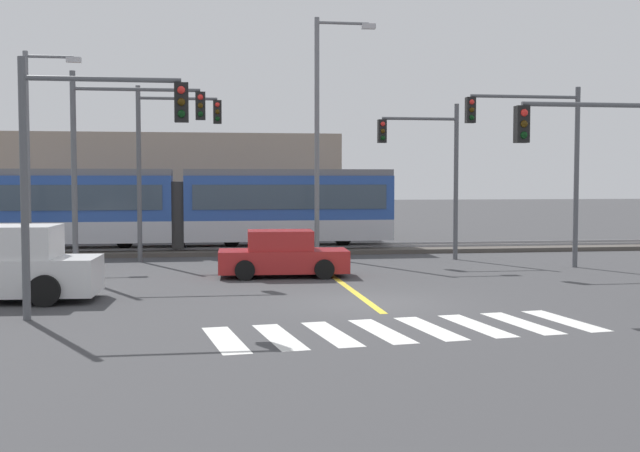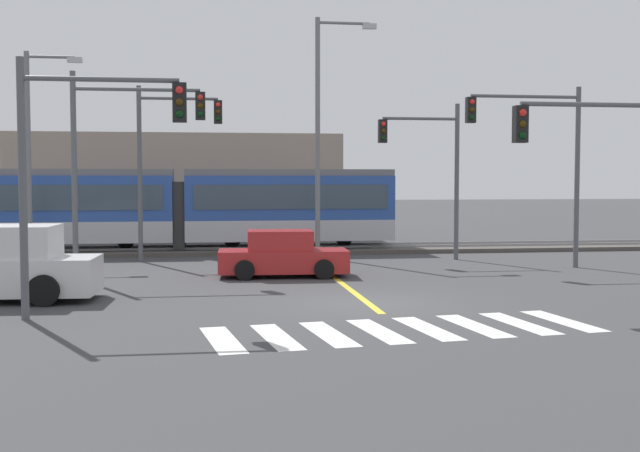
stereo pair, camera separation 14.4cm
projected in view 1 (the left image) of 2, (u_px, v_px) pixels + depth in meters
The scene contains 24 objects.
ground_plane at pixel (370, 303), 20.55m from camera, with size 200.00×200.00×0.00m, color #3D3D3F.
track_bed at pixel (298, 249), 35.44m from camera, with size 120.00×4.00×0.18m, color #4C4742.
rail_near at pixel (300, 247), 34.73m from camera, with size 120.00×0.08×0.10m, color #939399.
rail_far at pixel (297, 245), 36.15m from camera, with size 120.00×0.08×0.10m, color #939399.
light_rail_tram at pixel (178, 205), 34.55m from camera, with size 18.50×2.64×3.43m.
crosswalk_stripe_0 at pixel (225, 340), 15.89m from camera, with size 0.56×2.80×0.01m, color silver.
crosswalk_stripe_1 at pixel (279, 337), 16.20m from camera, with size 0.56×2.80×0.01m, color silver.
crosswalk_stripe_2 at pixel (331, 334), 16.51m from camera, with size 0.56×2.80×0.01m, color silver.
crosswalk_stripe_3 at pixel (381, 331), 16.81m from camera, with size 0.56×2.80×0.01m, color silver.
crosswalk_stripe_4 at pixel (430, 328), 17.12m from camera, with size 0.56×2.80×0.01m, color silver.
crosswalk_stripe_5 at pixel (476, 326), 17.43m from camera, with size 0.56×2.80×0.01m, color silver.
crosswalk_stripe_6 at pixel (521, 323), 17.73m from camera, with size 0.56×2.80×0.01m, color silver.
crosswalk_stripe_7 at pixel (564, 321), 18.04m from camera, with size 0.56×2.80×0.01m, color silver.
lane_centre_line at pixel (333, 276), 26.21m from camera, with size 0.20×14.72×0.01m, color gold.
sedan_crossing at pixel (283, 255), 26.17m from camera, with size 4.27×2.07×1.52m.
traffic_light_far_left at pixel (165, 148), 30.78m from camera, with size 3.25×0.38×6.75m.
traffic_light_mid_left at pixel (118, 143), 25.64m from camera, with size 4.25×0.38×6.61m.
traffic_light_near_left at pixel (82, 148), 18.10m from camera, with size 3.75×0.38×5.91m.
traffic_light_near_right at pixel (605, 160), 19.91m from camera, with size 3.75×0.38×5.60m.
traffic_light_mid_right at pixel (540, 147), 28.54m from camera, with size 4.25×0.38×6.48m.
traffic_light_far_right at pixel (430, 160), 31.41m from camera, with size 3.25×0.38×6.14m.
street_lamp_west at pixel (33, 142), 30.94m from camera, with size 2.18×0.28×8.10m.
street_lamp_centre at pixel (322, 123), 32.36m from camera, with size 2.49×0.28×9.66m.
building_backdrop_far at pixel (177, 187), 43.22m from camera, with size 16.99×6.00×5.53m, color gray.
Camera 1 is at (-4.29, -19.99, 3.19)m, focal length 45.00 mm.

